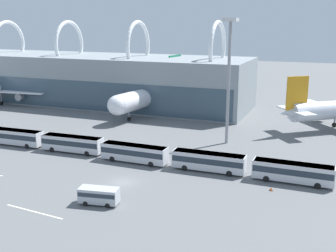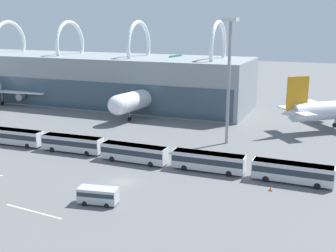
# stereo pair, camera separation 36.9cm
# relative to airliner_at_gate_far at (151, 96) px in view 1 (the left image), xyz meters

# --- Properties ---
(ground_plane) EXTENTS (440.00, 440.00, 0.00)m
(ground_plane) POSITION_rel_airliner_at_gate_far_xyz_m (16.52, -48.67, -4.90)
(ground_plane) COLOR slate
(terminal_building) EXTENTS (112.86, 25.72, 25.11)m
(terminal_building) POSITION_rel_airliner_at_gate_far_xyz_m (-31.62, 8.47, 2.68)
(terminal_building) COLOR gray
(terminal_building) RESTS_ON ground_plane
(airliner_at_gate_far) EXTENTS (33.82, 34.29, 15.13)m
(airliner_at_gate_far) POSITION_rel_airliner_at_gate_far_xyz_m (0.00, 0.00, 0.00)
(airliner_at_gate_far) COLOR white
(airliner_at_gate_far) RESTS_ON ground_plane
(shuttle_bus_0) EXTENTS (12.53, 3.12, 3.22)m
(shuttle_bus_0) POSITION_rel_airliner_at_gate_far_xyz_m (-13.65, -38.41, -3.00)
(shuttle_bus_0) COLOR silver
(shuttle_bus_0) RESTS_ON ground_plane
(shuttle_bus_1) EXTENTS (12.53, 3.14, 3.22)m
(shuttle_bus_1) POSITION_rel_airliner_at_gate_far_xyz_m (0.11, -38.21, -3.00)
(shuttle_bus_1) COLOR silver
(shuttle_bus_1) RESTS_ON ground_plane
(shuttle_bus_2) EXTENTS (12.48, 2.87, 3.22)m
(shuttle_bus_2) POSITION_rel_airliner_at_gate_far_xyz_m (13.87, -39.13, -3.00)
(shuttle_bus_2) COLOR silver
(shuttle_bus_2) RESTS_ON ground_plane
(shuttle_bus_3) EXTENTS (12.48, 2.88, 3.22)m
(shuttle_bus_3) POSITION_rel_airliner_at_gate_far_xyz_m (27.64, -38.71, -3.00)
(shuttle_bus_3) COLOR silver
(shuttle_bus_3) RESTS_ON ground_plane
(shuttle_bus_4) EXTENTS (12.48, 2.86, 3.22)m
(shuttle_bus_4) POSITION_rel_airliner_at_gate_far_xyz_m (41.40, -38.87, -3.00)
(shuttle_bus_4) COLOR silver
(shuttle_bus_4) RESTS_ON ground_plane
(service_van_foreground) EXTENTS (5.80, 3.08, 2.36)m
(service_van_foreground) POSITION_rel_airliner_at_gate_far_xyz_m (17.22, -57.10, -3.51)
(service_van_foreground) COLOR #B2B7BC
(service_van_foreground) RESTS_ON ground_plane
(floodlight_mast) EXTENTS (2.78, 2.78, 25.41)m
(floodlight_mast) POSITION_rel_airliner_at_gate_far_xyz_m (26.32, -20.89, 12.02)
(floodlight_mast) COLOR gray
(floodlight_mast) RESTS_ON ground_plane
(lane_stripe_1) EXTENTS (7.71, 2.94, 0.01)m
(lane_stripe_1) POSITION_rel_airliner_at_gate_far_xyz_m (-2.23, -33.46, -4.89)
(lane_stripe_1) COLOR silver
(lane_stripe_1) RESTS_ON ground_plane
(lane_stripe_2) EXTENTS (6.69, 1.61, 0.01)m
(lane_stripe_2) POSITION_rel_airliner_at_gate_far_xyz_m (-16.51, -35.53, -4.89)
(lane_stripe_2) COLOR silver
(lane_stripe_2) RESTS_ON ground_plane
(lane_stripe_3) EXTENTS (9.78, 1.10, 0.01)m
(lane_stripe_3) POSITION_rel_airliner_at_gate_far_xyz_m (10.36, -62.45, -4.89)
(lane_stripe_3) COLOR silver
(lane_stripe_3) RESTS_ON ground_plane
(traffic_cone_0) EXTENTS (0.54, 0.54, 0.60)m
(traffic_cone_0) POSITION_rel_airliner_at_gate_far_xyz_m (38.78, -43.37, -4.61)
(traffic_cone_0) COLOR black
(traffic_cone_0) RESTS_ON ground_plane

